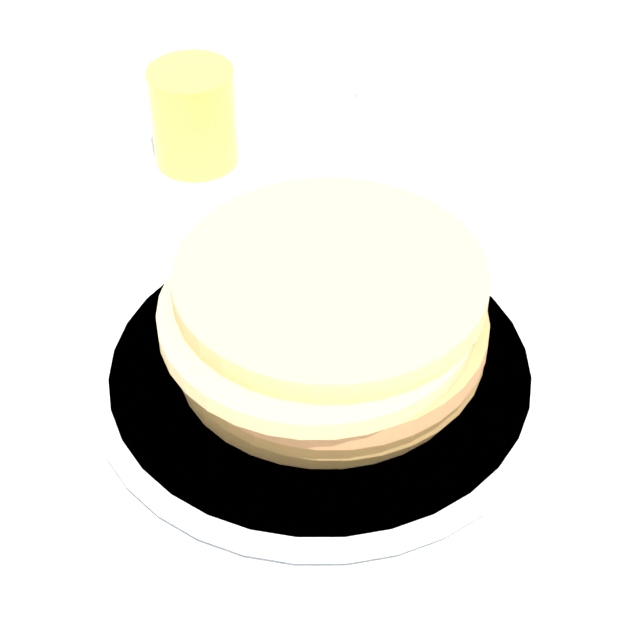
# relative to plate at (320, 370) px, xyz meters

# --- Properties ---
(ground_plane) EXTENTS (4.00, 4.00, 0.00)m
(ground_plane) POSITION_rel_plate_xyz_m (-0.02, -0.01, -0.01)
(ground_plane) COLOR white
(plate) EXTENTS (0.27, 0.27, 0.01)m
(plate) POSITION_rel_plate_xyz_m (0.00, 0.00, 0.00)
(plate) COLOR silver
(plate) RESTS_ON ground_plane
(pancake_stack) EXTENTS (0.19, 0.19, 0.07)m
(pancake_stack) POSITION_rel_plate_xyz_m (-0.00, 0.00, 0.04)
(pancake_stack) COLOR tan
(pancake_stack) RESTS_ON plate
(juice_glass) EXTENTS (0.06, 0.06, 0.07)m
(juice_glass) POSITION_rel_plate_xyz_m (-0.03, -0.24, 0.03)
(juice_glass) COLOR yellow
(juice_glass) RESTS_ON ground_plane
(napkin) EXTENTS (0.14, 0.10, 0.02)m
(napkin) POSITION_rel_plate_xyz_m (-0.24, -0.22, 0.00)
(napkin) COLOR white
(napkin) RESTS_ON ground_plane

